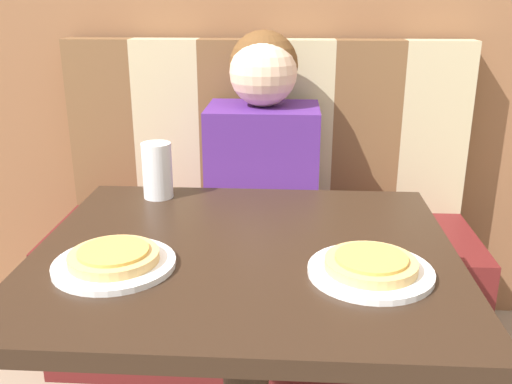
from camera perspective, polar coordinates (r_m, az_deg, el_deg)
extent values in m
cube|color=#5B1919|center=(1.99, 0.64, -9.55)|extent=(1.38, 0.51, 0.45)
cube|color=brown|center=(2.11, -14.88, 6.60)|extent=(0.23, 0.09, 0.59)
cube|color=tan|center=(2.05, -8.73, 6.66)|extent=(0.23, 0.09, 0.59)
cube|color=brown|center=(2.01, -2.28, 6.65)|extent=(0.23, 0.09, 0.59)
cube|color=tan|center=(2.00, 4.31, 6.55)|extent=(0.23, 0.09, 0.59)
cube|color=brown|center=(2.02, 10.88, 6.36)|extent=(0.23, 0.09, 0.59)
cube|color=tan|center=(2.06, 17.26, 6.10)|extent=(0.23, 0.09, 0.59)
cube|color=black|center=(1.16, -1.09, -6.38)|extent=(0.84, 0.74, 0.03)
cube|color=#4C237A|center=(1.82, 0.69, 2.33)|extent=(0.35, 0.26, 0.40)
sphere|color=beige|center=(1.76, 0.73, 11.88)|extent=(0.21, 0.21, 0.21)
sphere|color=brown|center=(1.78, 0.77, 12.58)|extent=(0.21, 0.21, 0.21)
cylinder|color=white|center=(1.10, -13.98, -7.03)|extent=(0.23, 0.23, 0.01)
cylinder|color=white|center=(1.07, 11.36, -7.80)|extent=(0.23, 0.23, 0.01)
cylinder|color=tan|center=(1.10, -14.04, -6.32)|extent=(0.17, 0.17, 0.02)
cylinder|color=gold|center=(1.09, -14.09, -5.75)|extent=(0.13, 0.13, 0.01)
cylinder|color=tan|center=(1.06, 11.42, -7.08)|extent=(0.17, 0.17, 0.02)
cylinder|color=gold|center=(1.05, 11.46, -6.49)|extent=(0.13, 0.13, 0.01)
cylinder|color=silver|center=(1.43, -9.84, 2.14)|extent=(0.07, 0.07, 0.14)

